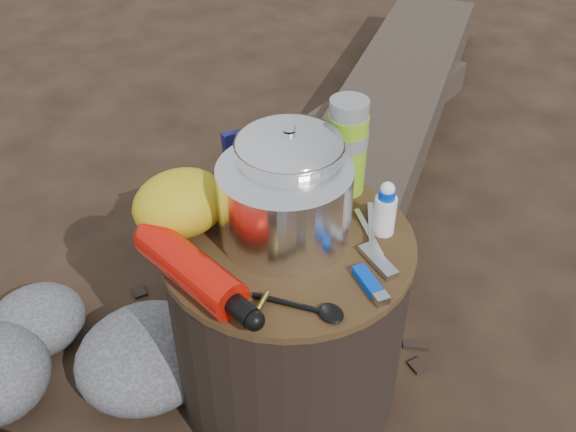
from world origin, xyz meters
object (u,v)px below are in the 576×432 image
stump (288,320)px  fuel_bottle (191,269)px  log_main (386,116)px  camping_pot (289,174)px  travel_mug (301,160)px  thermos (347,147)px

stump → fuel_bottle: fuel_bottle is taller
log_main → fuel_bottle: (-1.04, -0.73, 0.38)m
log_main → fuel_bottle: size_ratio=6.84×
camping_pot → travel_mug: bearing=46.2°
thermos → travel_mug: size_ratio=1.70×
fuel_bottle → stump: bearing=-8.4°
stump → camping_pot: bearing=56.2°
log_main → travel_mug: size_ratio=17.00×
stump → thermos: bearing=23.0°
log_main → fuel_bottle: bearing=-93.1°
fuel_bottle → thermos: (0.38, 0.09, 0.06)m
log_main → fuel_bottle: fuel_bottle is taller
camping_pot → travel_mug: (0.08, 0.08, -0.04)m
log_main → camping_pot: 1.13m
stump → thermos: size_ratio=2.36×
stump → camping_pot: 0.32m
log_main → travel_mug: 1.02m
camping_pot → fuel_bottle: size_ratio=0.67×
log_main → camping_pot: bearing=-88.9°
travel_mug → stump: bearing=-129.9°
log_main → camping_pot: (-0.81, -0.66, 0.44)m
camping_pot → thermos: bearing=7.4°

